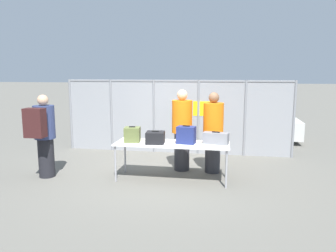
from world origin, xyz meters
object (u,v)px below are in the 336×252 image
object	(u,v)px
suitcase_black	(155,138)
suitcase_grey	(216,138)
security_worker_near	(182,129)
suitcase_olive	(132,135)
suitcase_navy	(186,135)
utility_trailer	(252,128)
security_worker_far	(213,132)
inspection_table	(172,145)
traveler_hooded	(43,133)

from	to	relation	value
suitcase_black	suitcase_grey	bearing A→B (deg)	8.13
suitcase_grey	security_worker_near	world-z (taller)	security_worker_near
suitcase_olive	security_worker_near	size ratio (longest dim) A/B	0.19
suitcase_navy	suitcase_grey	xyz separation A→B (m)	(0.61, 0.07, -0.06)
suitcase_grey	utility_trailer	distance (m)	4.47
suitcase_grey	utility_trailer	bearing A→B (deg)	75.92
security_worker_far	suitcase_black	bearing A→B (deg)	43.01
suitcase_olive	suitcase_grey	size ratio (longest dim) A/B	0.66
suitcase_olive	utility_trailer	size ratio (longest dim) A/B	0.09
suitcase_navy	security_worker_far	world-z (taller)	security_worker_far
inspection_table	traveler_hooded	world-z (taller)	traveler_hooded
suitcase_navy	utility_trailer	bearing A→B (deg)	68.90
utility_trailer	suitcase_grey	bearing A→B (deg)	-104.08
suitcase_olive	suitcase_black	bearing A→B (deg)	-8.39
suitcase_black	suitcase_grey	size ratio (longest dim) A/B	0.74
traveler_hooded	security_worker_near	world-z (taller)	security_worker_near
suitcase_black	security_worker_far	bearing A→B (deg)	33.05
suitcase_black	utility_trailer	distance (m)	5.07
inspection_table	security_worker_far	world-z (taller)	security_worker_far
inspection_table	suitcase_black	world-z (taller)	suitcase_black
suitcase_navy	security_worker_far	distance (m)	0.84
suitcase_navy	suitcase_grey	world-z (taller)	suitcase_navy
suitcase_grey	security_worker_near	xyz separation A→B (m)	(-0.79, 0.63, 0.06)
traveler_hooded	utility_trailer	bearing A→B (deg)	59.52
inspection_table	suitcase_olive	xyz separation A→B (m)	(-0.85, -0.01, 0.21)
security_worker_far	suitcase_navy	bearing A→B (deg)	60.69
suitcase_black	security_worker_far	world-z (taller)	security_worker_far
security_worker_near	traveler_hooded	bearing A→B (deg)	13.42
security_worker_far	inspection_table	bearing A→B (deg)	49.25
security_worker_far	utility_trailer	world-z (taller)	security_worker_far
traveler_hooded	security_worker_far	distance (m)	3.69
suitcase_olive	utility_trailer	bearing A→B (deg)	57.22
suitcase_navy	traveler_hooded	world-z (taller)	traveler_hooded
security_worker_far	traveler_hooded	bearing A→B (deg)	25.90
security_worker_near	utility_trailer	xyz separation A→B (m)	(1.87, 3.68, -0.55)
utility_trailer	suitcase_black	bearing A→B (deg)	-117.37
suitcase_olive	security_worker_near	xyz separation A→B (m)	(0.97, 0.73, 0.02)
inspection_table	suitcase_navy	world-z (taller)	suitcase_navy
suitcase_grey	security_worker_near	size ratio (longest dim) A/B	0.29
suitcase_black	security_worker_near	world-z (taller)	security_worker_near
traveler_hooded	utility_trailer	world-z (taller)	traveler_hooded
suitcase_black	suitcase_grey	xyz separation A→B (m)	(1.24, 0.18, -0.00)
inspection_table	utility_trailer	distance (m)	4.84
suitcase_olive	suitcase_navy	world-z (taller)	suitcase_navy
inspection_table	suitcase_black	xyz separation A→B (m)	(-0.34, -0.08, 0.17)
suitcase_black	suitcase_navy	bearing A→B (deg)	9.69
inspection_table	security_worker_near	bearing A→B (deg)	81.08
suitcase_olive	traveler_hooded	xyz separation A→B (m)	(-1.87, -0.33, 0.04)
suitcase_grey	security_worker_far	bearing A→B (deg)	97.70
inspection_table	utility_trailer	world-z (taller)	inspection_table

